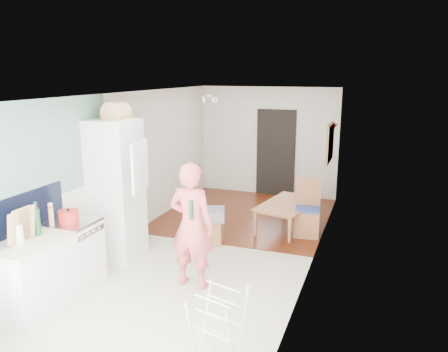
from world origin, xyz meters
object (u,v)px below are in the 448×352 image
Objects in this scene: stool at (213,231)px; drying_rack at (218,330)px; person at (191,215)px; dining_chair at (308,208)px; dining_table at (288,218)px.

stool is 0.53× the size of drying_rack.
dining_chair is (1.15, 2.36, -0.50)m from person.
person is 2.50× the size of drying_rack.
dining_chair reaches higher than stool.
dining_chair is 3.83m from drying_rack.
dining_chair is 1.71m from stool.
dining_table is at bearing 142.36° from dining_chair.
stool is 3.19m from drying_rack.
dining_table is 1.19× the size of dining_chair.
stool is (-0.28, 1.48, -0.79)m from person.
person is at bearing -122.81° from dining_chair.
stool reaches higher than dining_table.
drying_rack reaches higher than stool.
person is at bearing 138.83° from drying_rack.
dining_chair is 2.39× the size of stool.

